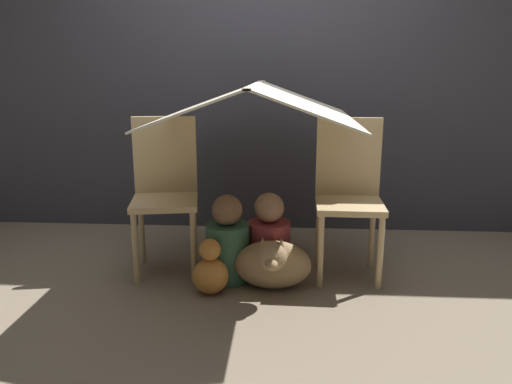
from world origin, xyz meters
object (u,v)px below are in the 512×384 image
at_px(chair_right, 349,191).
at_px(person_front, 228,244).
at_px(chair_left, 165,188).
at_px(dog, 273,263).
at_px(person_second, 269,240).

bearing_deg(chair_right, person_front, -165.16).
bearing_deg(chair_left, dog, -34.01).
bearing_deg(dog, person_second, 97.57).
xyz_separation_m(chair_left, person_second, (0.65, -0.08, -0.30)).
height_order(chair_left, person_second, chair_left).
xyz_separation_m(chair_right, person_second, (-0.48, -0.08, -0.30)).
height_order(person_second, dog, person_second).
distance_m(chair_left, dog, 0.83).
bearing_deg(chair_left, person_second, -17.11).
relative_size(chair_left, dog, 2.15).
height_order(chair_right, person_front, chair_right).
bearing_deg(chair_right, dog, -144.38).
relative_size(chair_left, person_front, 1.81).
bearing_deg(person_front, person_second, 20.17).
distance_m(chair_right, person_second, 0.57).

